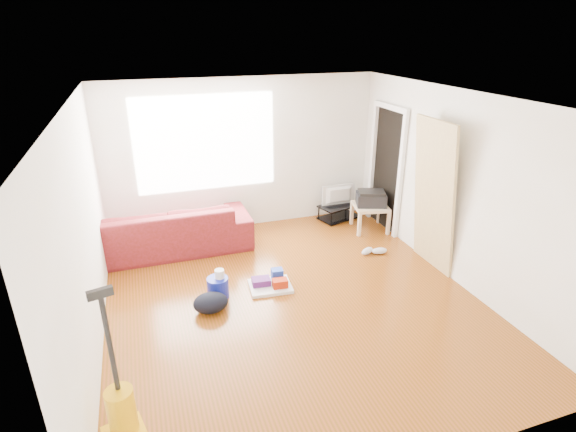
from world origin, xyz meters
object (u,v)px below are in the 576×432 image
object	(u,v)px
bucket	(219,297)
vacuum	(124,424)
side_table	(370,209)
sofa	(171,249)
cleaning_tray	(271,283)
backpack	(211,311)
tv_stand	(339,211)

from	to	relation	value
bucket	vacuum	size ratio (longest dim) A/B	0.18
side_table	vacuum	world-z (taller)	vacuum
sofa	bucket	size ratio (longest dim) A/B	8.96
bucket	cleaning_tray	world-z (taller)	cleaning_tray
backpack	vacuum	distance (m)	2.00
bucket	sofa	bearing A→B (deg)	106.07
tv_stand	backpack	size ratio (longest dim) A/B	1.90
side_table	bucket	world-z (taller)	side_table
sofa	cleaning_tray	bearing A→B (deg)	126.76
cleaning_tray	backpack	bearing A→B (deg)	-161.26
cleaning_tray	backpack	xyz separation A→B (m)	(-0.85, -0.29, -0.06)
sofa	side_table	world-z (taller)	side_table
tv_stand	vacuum	bearing A→B (deg)	-150.14
backpack	vacuum	world-z (taller)	vacuum
bucket	tv_stand	bearing A→B (deg)	35.88
side_table	backpack	distance (m)	3.37
side_table	backpack	world-z (taller)	side_table
tv_stand	vacuum	xyz separation A→B (m)	(-3.65, -3.83, 0.13)
cleaning_tray	tv_stand	bearing A→B (deg)	44.93
vacuum	bucket	bearing A→B (deg)	46.61
sofa	tv_stand	bearing A→B (deg)	-174.82
vacuum	cleaning_tray	bearing A→B (deg)	33.61
tv_stand	side_table	bearing A→B (deg)	-78.99
tv_stand	bucket	bearing A→B (deg)	-160.67
sofa	backpack	distance (m)	1.86
bucket	vacuum	xyz separation A→B (m)	(-1.12, -2.00, 0.28)
sofa	backpack	xyz separation A→B (m)	(0.31, -1.84, 0.00)
sofa	vacuum	distance (m)	3.64
cleaning_tray	bucket	bearing A→B (deg)	-179.05
vacuum	sofa	bearing A→B (deg)	65.15
side_table	backpack	xyz separation A→B (m)	(-2.97, -1.53, -0.37)
backpack	vacuum	size ratio (longest dim) A/B	0.28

